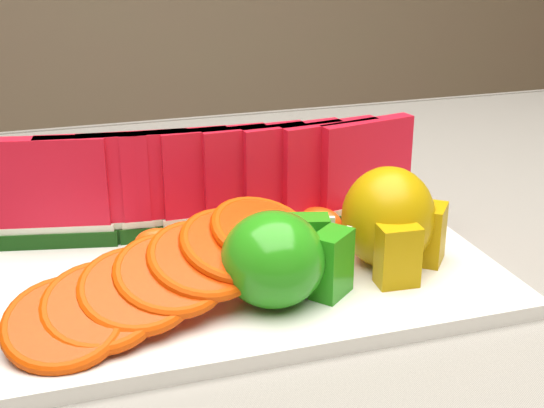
{
  "coord_description": "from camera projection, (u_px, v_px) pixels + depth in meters",
  "views": [
    {
      "loc": [
        -0.12,
        -0.56,
        1.05
      ],
      "look_at": [
        0.07,
        0.02,
        0.81
      ],
      "focal_mm": 50.0,
      "sensor_mm": 36.0,
      "label": 1
    }
  ],
  "objects": [
    {
      "name": "orange_fan_back",
      "position": [
        217.0,
        182.0,
        0.76
      ],
      "size": [
        0.33,
        0.1,
        0.05
      ],
      "color": "#D8450C",
      "rests_on": "platter"
    },
    {
      "name": "apple_cluster",
      "position": [
        281.0,
        259.0,
        0.57
      ],
      "size": [
        0.11,
        0.1,
        0.07
      ],
      "color": "#2B791B",
      "rests_on": "platter"
    },
    {
      "name": "side_plate",
      "position": [
        256.0,
        171.0,
        0.88
      ],
      "size": [
        0.23,
        0.23,
        0.01
      ],
      "color": "silver",
      "rests_on": "tablecloth"
    },
    {
      "name": "tangerine_segments",
      "position": [
        257.0,
        236.0,
        0.66
      ],
      "size": [
        0.22,
        0.07,
        0.03
      ],
      "color": "orange",
      "rests_on": "platter"
    },
    {
      "name": "pear_cluster",
      "position": [
        391.0,
        221.0,
        0.62
      ],
      "size": [
        0.1,
        0.1,
        0.09
      ],
      "color": "#967005",
      "rests_on": "platter"
    },
    {
      "name": "orange_fan_front",
      "position": [
        171.0,
        274.0,
        0.55
      ],
      "size": [
        0.26,
        0.16,
        0.07
      ],
      "color": "#D8450C",
      "rests_on": "platter"
    },
    {
      "name": "table",
      "position": [
        208.0,
        381.0,
        0.68
      ],
      "size": [
        1.4,
        0.9,
        0.75
      ],
      "color": "#452C19",
      "rests_on": "ground"
    },
    {
      "name": "watermelon_row",
      "position": [
        215.0,
        184.0,
        0.68
      ],
      "size": [
        0.39,
        0.07,
        0.1
      ],
      "color": "#13410F",
      "rests_on": "platter"
    },
    {
      "name": "tablecloth",
      "position": [
        206.0,
        319.0,
        0.65
      ],
      "size": [
        1.53,
        1.03,
        0.2
      ],
      "color": "gray",
      "rests_on": "table"
    },
    {
      "name": "platter",
      "position": [
        244.0,
        263.0,
        0.65
      ],
      "size": [
        0.4,
        0.3,
        0.01
      ],
      "color": "silver",
      "rests_on": "tablecloth"
    }
  ]
}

